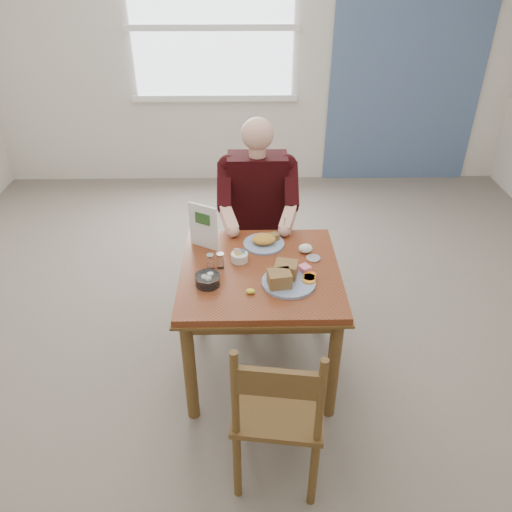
{
  "coord_description": "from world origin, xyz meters",
  "views": [
    {
      "loc": [
        -0.07,
        -2.34,
        2.33
      ],
      "look_at": [
        -0.02,
        0.0,
        0.84
      ],
      "focal_mm": 35.0,
      "sensor_mm": 36.0,
      "label": 1
    }
  ],
  "objects_px": {
    "table": "(260,285)",
    "near_plate": "(287,277)",
    "far_plate": "(264,241)",
    "chair_near": "(279,410)",
    "diner": "(258,204)",
    "chair_far": "(257,239)"
  },
  "relations": [
    {
      "from": "chair_far",
      "to": "diner",
      "type": "relative_size",
      "value": 0.69
    },
    {
      "from": "table",
      "to": "far_plate",
      "type": "distance_m",
      "value": 0.3
    },
    {
      "from": "table",
      "to": "diner",
      "type": "height_order",
      "value": "diner"
    },
    {
      "from": "table",
      "to": "near_plate",
      "type": "height_order",
      "value": "near_plate"
    },
    {
      "from": "table",
      "to": "near_plate",
      "type": "xyz_separation_m",
      "value": [
        0.14,
        -0.13,
        0.15
      ]
    },
    {
      "from": "near_plate",
      "to": "far_plate",
      "type": "xyz_separation_m",
      "value": [
        -0.11,
        0.4,
        -0.01
      ]
    },
    {
      "from": "far_plate",
      "to": "chair_far",
      "type": "bearing_deg",
      "value": 93.62
    },
    {
      "from": "chair_far",
      "to": "near_plate",
      "type": "relative_size",
      "value": 3.02
    },
    {
      "from": "diner",
      "to": "far_plate",
      "type": "xyz_separation_m",
      "value": [
        0.03,
        -0.44,
        -0.04
      ]
    },
    {
      "from": "table",
      "to": "chair_near",
      "type": "xyz_separation_m",
      "value": [
        0.07,
        -0.78,
        -0.16
      ]
    },
    {
      "from": "chair_near",
      "to": "chair_far",
      "type": "bearing_deg",
      "value": 92.46
    },
    {
      "from": "table",
      "to": "near_plate",
      "type": "distance_m",
      "value": 0.24
    },
    {
      "from": "far_plate",
      "to": "table",
      "type": "bearing_deg",
      "value": -97.04
    },
    {
      "from": "chair_near",
      "to": "near_plate",
      "type": "relative_size",
      "value": 3.02
    },
    {
      "from": "table",
      "to": "diner",
      "type": "xyz_separation_m",
      "value": [
        0.0,
        0.71,
        0.17
      ]
    },
    {
      "from": "chair_near",
      "to": "near_plate",
      "type": "bearing_deg",
      "value": 83.57
    },
    {
      "from": "diner",
      "to": "far_plate",
      "type": "height_order",
      "value": "diner"
    },
    {
      "from": "table",
      "to": "far_plate",
      "type": "xyz_separation_m",
      "value": [
        0.03,
        0.27,
        0.14
      ]
    },
    {
      "from": "near_plate",
      "to": "far_plate",
      "type": "distance_m",
      "value": 0.42
    },
    {
      "from": "chair_near",
      "to": "far_plate",
      "type": "distance_m",
      "value": 1.09
    },
    {
      "from": "chair_near",
      "to": "diner",
      "type": "height_order",
      "value": "diner"
    },
    {
      "from": "chair_near",
      "to": "far_plate",
      "type": "xyz_separation_m",
      "value": [
        -0.03,
        1.05,
        0.3
      ]
    }
  ]
}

